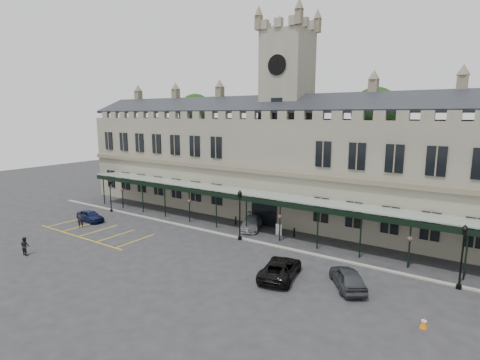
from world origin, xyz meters
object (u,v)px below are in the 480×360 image
Objects in this scene: clock_tower at (287,110)px; lamp_post_left at (110,193)px; car_left_a at (90,216)px; lamp_post_right at (463,251)px; traffic_cone at (424,323)px; car_taxi at (251,223)px; car_van at (280,268)px; person_a at (81,220)px; lamp_post_mid at (240,210)px; person_b at (25,246)px; station_building at (285,165)px; car_right_a at (348,278)px; sign_board at (279,230)px.

lamp_post_left is (-19.71, -10.92, -10.62)m from clock_tower.
lamp_post_right is at bearing -80.01° from car_left_a.
car_taxi reaches higher than traffic_cone.
car_van is 24.76m from person_a.
clock_tower is 5.07× the size of lamp_post_right.
lamp_post_right is (39.53, 0.11, 0.41)m from lamp_post_left.
car_taxi is at bearing -61.44° from car_left_a.
lamp_post_mid is 19.33m from lamp_post_right.
person_b is (-21.34, -8.72, 0.11)m from car_van.
clock_tower reaches higher than car_left_a.
lamp_post_left reaches higher than car_van.
lamp_post_right is at bearing -28.60° from clock_tower.
traffic_cone is 35.15m from person_a.
car_taxi is 22.10m from person_b.
car_taxi is 2.83× the size of person_b.
car_left_a is (-17.91, -15.16, -5.79)m from station_building.
lamp_post_mid reaches higher than car_van.
person_a reaches higher than car_van.
car_van is 5.06m from car_right_a.
sign_board is at bearing 8.90° from lamp_post_left.
car_left_a is at bearing -139.75° from station_building.
lamp_post_left is 0.93× the size of car_right_a.
traffic_cone is 36.49m from car_left_a.
car_right_a is (-6.82, -4.36, -2.13)m from lamp_post_right.
clock_tower is at bearing 136.06° from traffic_cone.
person_a is (-16.65, -17.31, -12.20)m from clock_tower.
clock_tower is 5.50× the size of car_right_a.
station_building reaches higher than lamp_post_mid.
traffic_cone is 0.17× the size of car_left_a.
station_building is at bearing -124.24° from person_b.
sign_board is 10.28m from car_van.
lamp_post_left is at bearing -165.35° from sign_board.
lamp_post_left is 1.06× the size of car_left_a.
lamp_post_left is at bearing 169.77° from traffic_cone.
person_a is at bearing -134.04° from station_building.
person_b reaches higher than car_left_a.
traffic_cone is at bearing -10.23° from lamp_post_left.
lamp_post_left is 0.79× the size of car_van.
car_taxi is at bearing -58.99° from car_van.
lamp_post_left is 0.88× the size of car_taxi.
car_taxi is at bearing 104.89° from lamp_post_mid.
car_taxi is (-18.99, 10.79, 0.36)m from traffic_cone.
person_a is (-29.65, -2.14, 0.14)m from car_right_a.
station_building is at bearing 118.95° from sign_board.
car_van reaches higher than car_taxi.
clock_tower is 6.22× the size of car_left_a.
station_building is 9.04m from car_taxi.
car_left_a is (-17.91, -15.25, -12.43)m from clock_tower.
person_b reaches higher than car_right_a.
station_building is at bearing 92.66° from lamp_post_mid.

